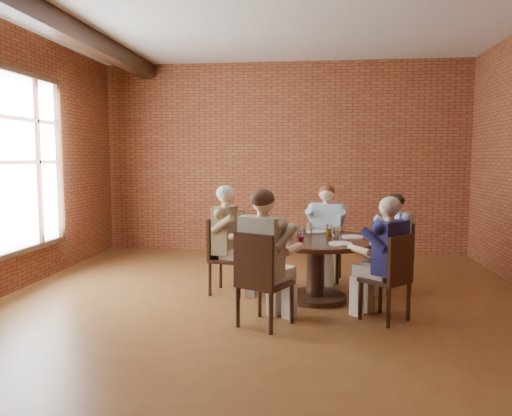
# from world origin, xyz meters

# --- Properties ---
(floor) EXTENTS (7.00, 7.00, 0.00)m
(floor) POSITION_xyz_m (0.00, 0.00, 0.00)
(floor) COLOR brown
(floor) RESTS_ON ground
(wall_back) EXTENTS (7.00, 0.00, 7.00)m
(wall_back) POSITION_xyz_m (0.00, 3.50, 1.70)
(wall_back) COLOR brown
(wall_back) RESTS_ON ground
(wall_front) EXTENTS (7.00, 0.00, 7.00)m
(wall_front) POSITION_xyz_m (0.00, -3.50, 1.70)
(wall_front) COLOR brown
(wall_front) RESTS_ON ground
(ceiling_beam) EXTENTS (0.22, 6.90, 0.26)m
(ceiling_beam) POSITION_xyz_m (-2.45, 0.00, 3.27)
(ceiling_beam) COLOR #331A11
(ceiling_beam) RESTS_ON ceiling
(window) EXTENTS (0.10, 2.16, 2.36)m
(window) POSITION_xyz_m (-3.18, 0.40, 1.65)
(window) COLOR white
(window) RESTS_ON wall_left
(dining_table) EXTENTS (1.49, 1.49, 0.75)m
(dining_table) POSITION_xyz_m (0.59, 0.43, 0.53)
(dining_table) COLOR #331A11
(dining_table) RESTS_ON floor
(chair_a) EXTENTS (0.52, 0.52, 0.89)m
(chair_a) POSITION_xyz_m (1.62, 0.94, 0.49)
(chair_a) COLOR #331A11
(chair_a) RESTS_ON floor
(diner_a) EXTENTS (0.74, 0.69, 1.25)m
(diner_a) POSITION_xyz_m (1.56, 0.91, 0.63)
(diner_a) COLOR #446CB2
(diner_a) RESTS_ON floor
(chair_b) EXTENTS (0.48, 0.48, 0.93)m
(chair_b) POSITION_xyz_m (0.74, 1.51, 0.51)
(chair_b) COLOR #331A11
(chair_b) RESTS_ON floor
(diner_b) EXTENTS (0.61, 0.71, 1.32)m
(diner_b) POSITION_xyz_m (0.73, 1.43, 0.66)
(diner_b) COLOR #9DBBC8
(diner_b) RESTS_ON floor
(chair_c) EXTENTS (0.51, 0.51, 0.95)m
(chair_c) POSITION_xyz_m (-0.58, 0.63, 0.51)
(chair_c) COLOR #331A11
(chair_c) RESTS_ON floor
(diner_c) EXTENTS (0.75, 0.65, 1.36)m
(diner_c) POSITION_xyz_m (-0.49, 0.61, 0.68)
(diner_c) COLOR brown
(diner_c) RESTS_ON floor
(chair_d) EXTENTS (0.62, 0.62, 0.97)m
(chair_d) POSITION_xyz_m (0.03, -0.64, 0.52)
(chair_d) COLOR #331A11
(chair_d) RESTS_ON floor
(diner_d) EXTENTS (0.82, 0.88, 1.40)m
(diner_d) POSITION_xyz_m (0.08, -0.56, 0.70)
(diner_d) COLOR tan
(diner_d) RESTS_ON floor
(chair_e) EXTENTS (0.58, 0.58, 0.92)m
(chair_e) POSITION_xyz_m (1.37, -0.31, 0.50)
(chair_e) COLOR #331A11
(chair_e) RESTS_ON floor
(diner_e) EXTENTS (0.81, 0.80, 1.30)m
(diner_e) POSITION_xyz_m (1.31, -0.25, 0.65)
(diner_e) COLOR #1C1B4D
(diner_e) RESTS_ON floor
(plate_a) EXTENTS (0.26, 0.26, 0.01)m
(plate_a) POSITION_xyz_m (1.03, 0.55, 0.76)
(plate_a) COLOR white
(plate_a) RESTS_ON dining_table
(plate_b) EXTENTS (0.26, 0.26, 0.01)m
(plate_b) POSITION_xyz_m (0.61, 0.93, 0.76)
(plate_b) COLOR white
(plate_b) RESTS_ON dining_table
(plate_c) EXTENTS (0.26, 0.26, 0.01)m
(plate_c) POSITION_xyz_m (0.08, 0.47, 0.76)
(plate_c) COLOR white
(plate_c) RESTS_ON dining_table
(plate_d) EXTENTS (0.26, 0.26, 0.01)m
(plate_d) POSITION_xyz_m (0.86, 0.05, 0.76)
(plate_d) COLOR white
(plate_d) RESTS_ON dining_table
(glass_a) EXTENTS (0.07, 0.07, 0.14)m
(glass_a) POSITION_xyz_m (0.82, 0.41, 0.82)
(glass_a) COLOR white
(glass_a) RESTS_ON dining_table
(glass_b) EXTENTS (0.07, 0.07, 0.14)m
(glass_b) POSITION_xyz_m (0.75, 0.65, 0.82)
(glass_b) COLOR white
(glass_b) RESTS_ON dining_table
(glass_c) EXTENTS (0.07, 0.07, 0.14)m
(glass_c) POSITION_xyz_m (0.51, 0.77, 0.82)
(glass_c) COLOR white
(glass_c) RESTS_ON dining_table
(glass_d) EXTENTS (0.07, 0.07, 0.14)m
(glass_d) POSITION_xyz_m (0.42, 0.53, 0.82)
(glass_d) COLOR white
(glass_d) RESTS_ON dining_table
(glass_e) EXTENTS (0.07, 0.07, 0.14)m
(glass_e) POSITION_xyz_m (0.27, 0.42, 0.82)
(glass_e) COLOR white
(glass_e) RESTS_ON dining_table
(glass_f) EXTENTS (0.07, 0.07, 0.14)m
(glass_f) POSITION_xyz_m (0.41, -0.01, 0.82)
(glass_f) COLOR white
(glass_f) RESTS_ON dining_table
(smartphone) EXTENTS (0.13, 0.17, 0.01)m
(smartphone) POSITION_xyz_m (0.82, 0.13, 0.75)
(smartphone) COLOR black
(smartphone) RESTS_ON dining_table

